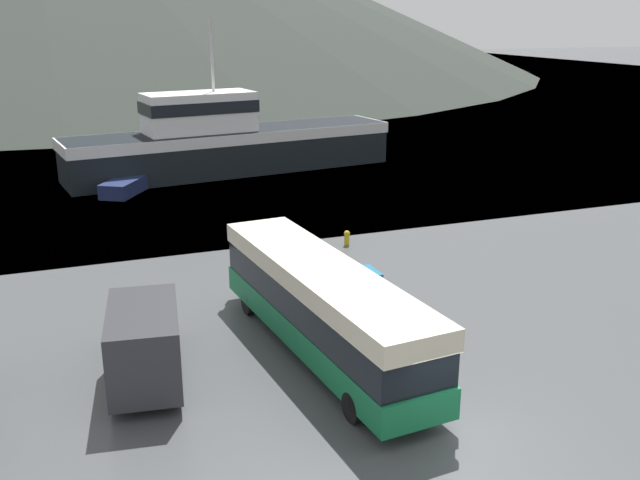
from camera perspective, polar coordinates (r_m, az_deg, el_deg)
ground_plane at (r=20.58m, az=10.07°, el=-15.14°), size 400.00×400.00×0.00m
water_surface at (r=153.45m, az=-17.78°, el=12.60°), size 240.00×240.00×0.00m
tour_bus at (r=23.93m, az=0.16°, el=-5.17°), size 3.50×12.36×3.15m
delivery_van at (r=23.11m, az=-13.85°, el=-7.72°), size 2.90×6.08×2.59m
fishing_boat at (r=52.75m, az=-7.49°, el=7.84°), size 24.55×8.08×10.83m
storage_bin at (r=28.99m, az=3.50°, el=-3.56°), size 1.12×1.35×1.18m
small_boat at (r=49.25m, az=-14.52°, el=4.60°), size 5.32×7.12×0.95m
mooring_bollard at (r=35.67m, az=2.16°, el=0.22°), size 0.30×0.30×0.77m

